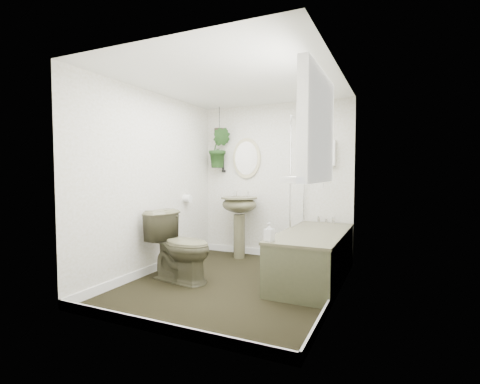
% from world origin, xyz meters
% --- Properties ---
extents(floor, '(2.30, 2.80, 0.02)m').
position_xyz_m(floor, '(0.00, 0.00, -0.01)').
color(floor, '#2D2916').
rests_on(floor, ground).
extents(ceiling, '(2.30, 2.80, 0.02)m').
position_xyz_m(ceiling, '(0.00, 0.00, 2.31)').
color(ceiling, white).
rests_on(ceiling, ground).
extents(wall_back, '(2.30, 0.02, 2.30)m').
position_xyz_m(wall_back, '(0.00, 1.41, 1.15)').
color(wall_back, white).
rests_on(wall_back, ground).
extents(wall_front, '(2.30, 0.02, 2.30)m').
position_xyz_m(wall_front, '(0.00, -1.41, 1.15)').
color(wall_front, white).
rests_on(wall_front, ground).
extents(wall_left, '(0.02, 2.80, 2.30)m').
position_xyz_m(wall_left, '(-1.16, 0.00, 1.15)').
color(wall_left, white).
rests_on(wall_left, ground).
extents(wall_right, '(0.02, 2.80, 2.30)m').
position_xyz_m(wall_right, '(1.16, 0.00, 1.15)').
color(wall_right, white).
rests_on(wall_right, ground).
extents(skirting, '(2.30, 2.80, 0.10)m').
position_xyz_m(skirting, '(0.00, 0.00, 0.05)').
color(skirting, white).
rests_on(skirting, floor).
extents(bathtub, '(0.72, 1.72, 0.58)m').
position_xyz_m(bathtub, '(0.80, 0.50, 0.29)').
color(bathtub, brown).
rests_on(bathtub, floor).
extents(bath_screen, '(0.04, 0.72, 1.40)m').
position_xyz_m(bath_screen, '(0.47, 0.99, 1.28)').
color(bath_screen, silver).
rests_on(bath_screen, bathtub).
extents(shower_box, '(0.20, 0.10, 0.35)m').
position_xyz_m(shower_box, '(0.80, 1.34, 1.55)').
color(shower_box, white).
rests_on(shower_box, wall_back).
extents(oval_mirror, '(0.46, 0.03, 0.62)m').
position_xyz_m(oval_mirror, '(-0.45, 1.37, 1.50)').
color(oval_mirror, '#BDB386').
rests_on(oval_mirror, wall_back).
extents(wall_sconce, '(0.04, 0.04, 0.22)m').
position_xyz_m(wall_sconce, '(-0.85, 1.36, 1.40)').
color(wall_sconce, black).
rests_on(wall_sconce, wall_back).
extents(toilet_roll_holder, '(0.11, 0.11, 0.11)m').
position_xyz_m(toilet_roll_holder, '(-1.10, 0.70, 0.90)').
color(toilet_roll_holder, white).
rests_on(toilet_roll_holder, wall_left).
extents(window_recess, '(0.08, 1.00, 0.90)m').
position_xyz_m(window_recess, '(1.09, -0.70, 1.65)').
color(window_recess, white).
rests_on(window_recess, wall_right).
extents(window_sill, '(0.18, 1.00, 0.04)m').
position_xyz_m(window_sill, '(1.02, -0.70, 1.23)').
color(window_sill, white).
rests_on(window_sill, wall_right).
extents(window_blinds, '(0.01, 0.86, 0.76)m').
position_xyz_m(window_blinds, '(1.04, -0.70, 1.65)').
color(window_blinds, white).
rests_on(window_blinds, wall_right).
extents(toilet, '(0.87, 0.59, 0.83)m').
position_xyz_m(toilet, '(-0.62, -0.18, 0.41)').
color(toilet, brown).
rests_on(toilet, floor).
extents(pedestal_sink, '(0.64, 0.58, 0.92)m').
position_xyz_m(pedestal_sink, '(-0.45, 1.10, 0.46)').
color(pedestal_sink, brown).
rests_on(pedestal_sink, floor).
extents(sill_plant, '(0.28, 0.25, 0.26)m').
position_xyz_m(sill_plant, '(0.97, -0.40, 1.38)').
color(sill_plant, black).
rests_on(sill_plant, window_sill).
extents(hanging_plant, '(0.39, 0.33, 0.61)m').
position_xyz_m(hanging_plant, '(-0.86, 1.25, 1.66)').
color(hanging_plant, black).
rests_on(hanging_plant, ceiling).
extents(soap_bottle, '(0.10, 0.10, 0.19)m').
position_xyz_m(soap_bottle, '(0.51, -0.25, 0.67)').
color(soap_bottle, black).
rests_on(soap_bottle, bathtub).
extents(hanging_pot, '(0.16, 0.16, 0.12)m').
position_xyz_m(hanging_pot, '(-0.86, 1.25, 1.91)').
color(hanging_pot, '#2C2419').
rests_on(hanging_pot, ceiling).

